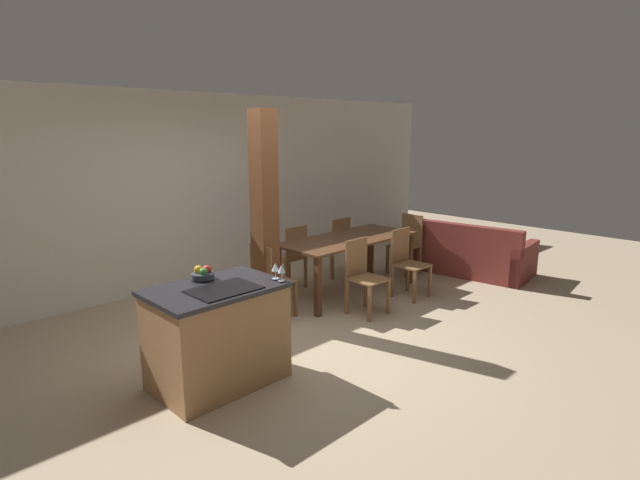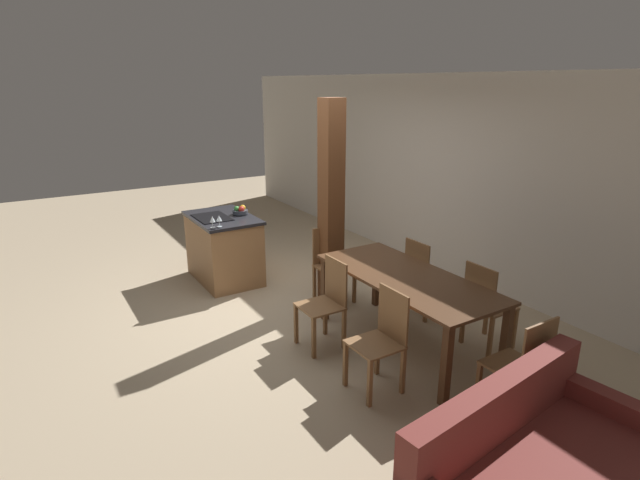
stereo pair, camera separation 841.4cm
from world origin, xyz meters
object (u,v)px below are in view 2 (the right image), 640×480
Objects in this scene: wine_glass_near at (212,219)px; dining_chair_far_right at (486,305)px; wine_glass_middle at (219,219)px; dining_chair_far_left at (423,276)px; dining_chair_foot_end at (522,366)px; fruit_bowl at (240,211)px; dining_table at (406,285)px; timber_post at (331,203)px; dining_chair_near_right at (382,339)px; dining_chair_near_left at (326,301)px; dining_chair_head_end at (331,263)px; kitchen_island at (224,248)px.

dining_chair_far_right is at bearing 35.01° from wine_glass_near.
dining_chair_far_left is (1.73, 1.76, -0.53)m from wine_glass_middle.
dining_chair_far_right and dining_chair_foot_end have the same top height.
fruit_bowl is 2.72m from dining_table.
dining_table is 0.82× the size of timber_post.
dining_table is 0.82m from dining_chair_near_right.
dining_chair_far_right is (0.90, 1.31, 0.00)m from dining_chair_near_left.
dining_chair_head_end is at bearing 19.86° from dining_chair_far_right.
wine_glass_near reaches higher than dining_table.
wine_glass_near is at bearing -90.00° from wine_glass_middle.
dining_chair_head_end is at bearing 26.76° from fruit_bowl.
dining_chair_near_left is 1.38m from timber_post.
fruit_bowl is at bearing 129.26° from wine_glass_near.
timber_post is at bearing 55.16° from wine_glass_middle.
wine_glass_near is 1.88m from dining_chair_near_left.
dining_chair_far_left is 0.37× the size of timber_post.
dining_chair_far_right is at bearing -125.47° from dining_chair_foot_end.
dining_table is 2.20× the size of dining_chair_near_left.
dining_chair_near_left reaches higher than kitchen_island.
dining_chair_foot_end is at bearing 9.02° from fruit_bowl.
dining_chair_far_right is 2.09m from timber_post.
wine_glass_middle reaches higher than dining_chair_far_left.
wine_glass_middle is 0.07× the size of dining_table.
timber_post reaches higher than dining_chair_far_left.
dining_chair_near_right is (3.07, -0.02, -0.47)m from fruit_bowl.
dining_table is at bearing 55.69° from dining_chair_near_left.
dining_table is (2.63, 0.63, -0.28)m from fruit_bowl.
dining_chair_near_right and dining_chair_far_left have the same top height.
timber_post is (0.78, 1.11, 0.21)m from wine_glass_middle.
wine_glass_near is 3.78m from dining_chair_foot_end.
dining_chair_far_left is 1.00× the size of dining_chair_foot_end.
dining_chair_foot_end is (1.37, -0.00, -0.19)m from dining_table.
timber_post reaches higher than dining_chair_far_right.
fruit_bowl is at bearing 133.93° from wine_glass_middle.
dining_chair_far_right is (3.11, 1.54, 0.03)m from kitchen_island.
dining_chair_far_right is at bearing -180.00° from dining_chair_far_left.
dining_chair_near_right is (2.63, 0.53, -0.53)m from wine_glass_near.
dining_chair_near_left is at bearing 16.93° from wine_glass_near.
dining_chair_far_left and dining_chair_head_end have the same top height.
wine_glass_near is 0.16× the size of dining_chair_foot_end.
kitchen_island is at bearing 34.74° from dining_chair_far_left.
timber_post is at bearing 160.05° from dining_chair_near_right.
fruit_bowl is 1.41m from timber_post.
dining_chair_near_right is 1.00× the size of dining_chair_far_right.
dining_chair_near_right is (0.45, -0.66, -0.19)m from dining_table.
dining_chair_near_right is 2.10m from timber_post.
wine_glass_middle reaches higher than dining_chair_foot_end.
timber_post is (-1.85, 0.67, 0.73)m from dining_chair_near_right.
dining_chair_near_left is 1.00× the size of dining_chair_near_right.
dining_chair_head_end is 0.37× the size of timber_post.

